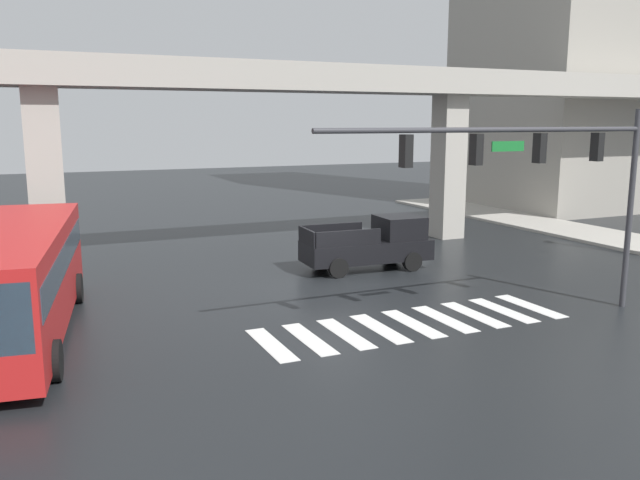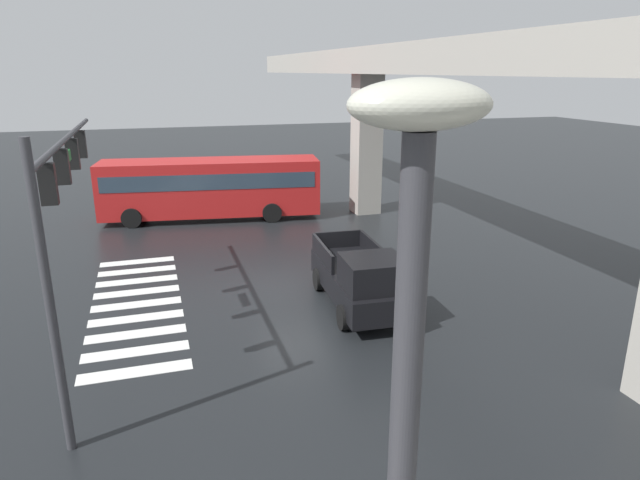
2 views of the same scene
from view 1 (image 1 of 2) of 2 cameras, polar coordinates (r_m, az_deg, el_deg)
The scene contains 7 objects.
ground_plane at distance 23.73m, azimuth 1.34°, elevation -3.84°, with size 120.00×120.00×0.00m, color black.
crosswalk_stripes at distance 19.31m, azimuth 8.13°, elevation -7.27°, with size 9.35×2.80×0.01m.
elevated_overpass at distance 28.92m, azimuth -4.22°, elevation 13.06°, with size 55.11×2.53×8.32m.
sidewalk_east at distance 35.34m, azimuth 24.66°, elevation 0.05°, with size 4.00×36.00×0.15m, color #ADA89E.
pickup_truck at distance 25.97m, azimuth 4.69°, elevation -0.40°, with size 5.21×2.32×2.08m.
city_bus at distance 19.56m, azimuth -25.05°, elevation -2.72°, with size 4.02×11.05×2.99m.
traffic_signal_mast at distance 19.63m, azimuth 18.97°, elevation 6.43°, with size 10.89×0.32×6.20m.
Camera 1 is at (-9.97, -20.73, 5.82)m, focal length 36.45 mm.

